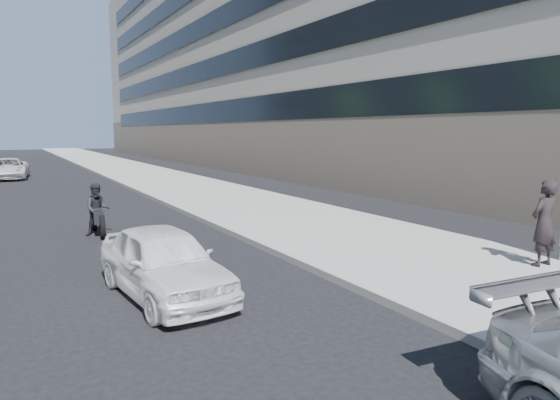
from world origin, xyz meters
TOP-DOWN VIEW (x-y plane):
  - ground at (0.00, 0.00)m, footprint 160.00×160.00m
  - near_sidewalk at (4.00, 20.00)m, footprint 5.00×120.00m
  - near_building at (17.00, 32.00)m, footprint 14.00×70.00m
  - pedestrian_woman at (5.46, -0.09)m, footprint 0.65×0.45m
  - white_sedan_near at (-1.59, 2.18)m, footprint 1.77×3.70m
  - white_sedan_far at (-3.67, 27.59)m, footprint 2.45×4.61m
  - motorcycle at (-1.72, 8.12)m, footprint 0.74×2.05m

SIDE VIEW (x-z plane):
  - ground at x=0.00m, z-range 0.00..0.00m
  - near_sidewalk at x=4.00m, z-range 0.00..0.15m
  - white_sedan_near at x=-1.59m, z-range 0.00..1.22m
  - white_sedan_far at x=-3.67m, z-range 0.00..1.23m
  - motorcycle at x=-1.72m, z-range -0.08..1.35m
  - pedestrian_woman at x=5.46m, z-range 0.15..1.89m
  - near_building at x=17.00m, z-range 0.00..20.00m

